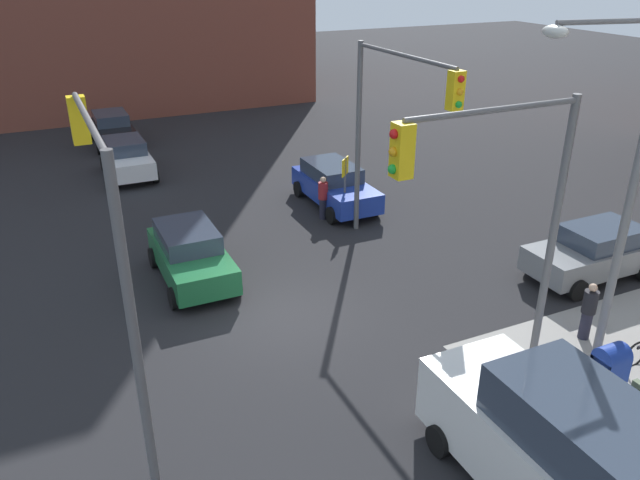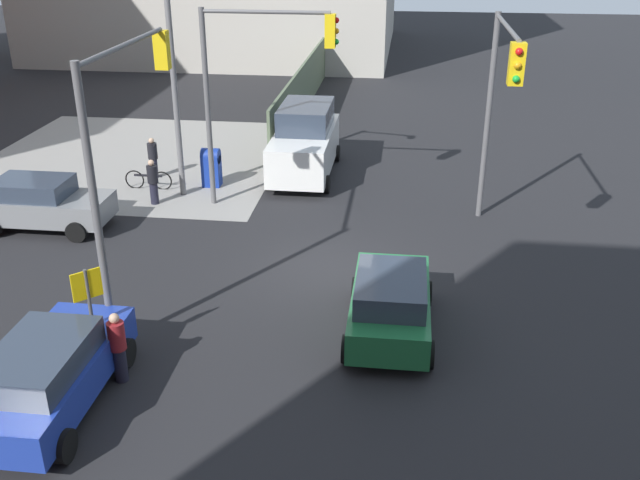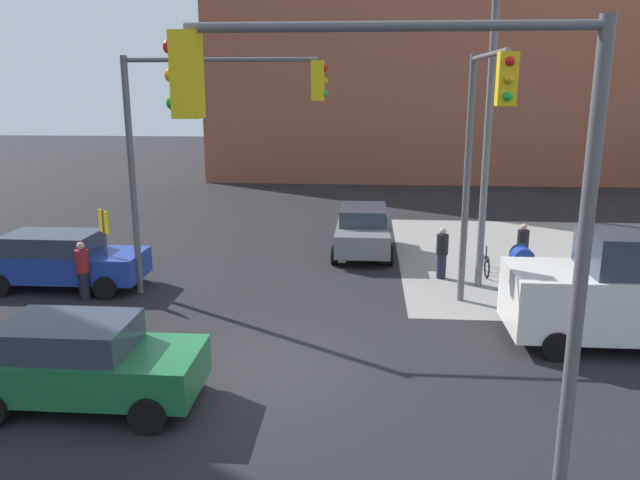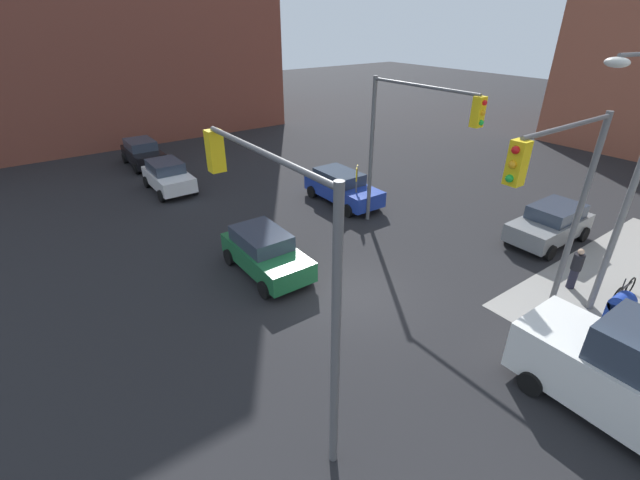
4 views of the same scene
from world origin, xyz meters
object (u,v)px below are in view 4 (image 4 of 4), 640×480
Objects in this scene: hatchback_gray at (551,223)px; pedestrian_crossing at (340,197)px; mailbox_blue at (618,313)px; traffic_signal_se_corner at (279,242)px; bicycle_at_crosswalk at (360,191)px; hatchback_blue at (342,187)px; coupe_white at (168,176)px; traffic_signal_nw_corner at (408,131)px; coupe_green at (265,252)px; bicycle_leaning_on_fence at (624,291)px; street_lamp_corner at (629,176)px; traffic_signal_ne_corner at (559,194)px; hatchback_black at (143,153)px; pedestrian_walking_north at (576,268)px.

pedestrian_crossing reaches higher than hatchback_gray.
hatchback_gray is (-4.42, 4.26, 0.08)m from mailbox_blue.
mailbox_blue is (3.63, 9.50, -3.84)m from traffic_signal_se_corner.
pedestrian_crossing is 0.93× the size of bicycle_at_crosswalk.
hatchback_blue and coupe_white have the same top height.
traffic_signal_nw_corner is at bearing 119.02° from traffic_signal_se_corner.
coupe_white is at bearing -179.35° from coupe_green.
bicycle_leaning_on_fence is 1.00× the size of bicycle_at_crosswalk.
traffic_signal_ne_corner is at bearing -103.71° from street_lamp_corner.
hatchback_blue is 13.98m from hatchback_black.
street_lamp_corner is 4.10m from mailbox_blue.
street_lamp_corner reaches higher than coupe_green.
traffic_signal_ne_corner is 1.59× the size of coupe_green.
hatchback_blue and coupe_green have the same top height.
pedestrian_crossing reaches higher than coupe_white.
pedestrian_walking_north is at bearing -153.54° from bicycle_leaning_on_fence.
pedestrian_crossing is at bearing -163.41° from bicycle_leaning_on_fence.
hatchback_black is at bearing -163.52° from street_lamp_corner.
pedestrian_walking_north is (6.63, 2.00, -3.81)m from traffic_signal_nw_corner.
bicycle_leaning_on_fence is at bearing 25.16° from coupe_white.
traffic_signal_ne_corner is at bearing 31.28° from coupe_green.
hatchback_black is 2.27× the size of bicycle_at_crosswalk.
hatchback_gray is 0.99× the size of coupe_green.
street_lamp_corner is at bearing -67.84° from pedestrian_walking_north.
mailbox_blue is (8.63, 0.50, -3.87)m from traffic_signal_nw_corner.
bicycle_at_crosswalk is (-11.93, 0.56, -4.35)m from street_lamp_corner.
traffic_signal_nw_corner is 7.40m from hatchback_gray.
traffic_signal_ne_corner reaches higher than pedestrian_crossing.
hatchback_black reaches higher than bicycle_at_crosswalk.
bicycle_at_crosswalk is (-12.40, -1.20, 0.00)m from bicycle_leaning_on_fence.
hatchback_gray is at bearing 27.38° from hatchback_blue.
pedestrian_walking_north is at bearing 2.60° from bicycle_at_crosswalk.
mailbox_blue is 12.06m from pedestrian_crossing.
traffic_signal_se_corner is at bearing -104.54° from bicycle_leaning_on_fence.
hatchback_blue is at bearing 169.85° from pedestrian_walking_north.
traffic_signal_se_corner is 4.55× the size of mailbox_blue.
traffic_signal_se_corner is 7.62m from traffic_signal_ne_corner.
coupe_green is at bearing -138.98° from street_lamp_corner.
coupe_green reaches higher than pedestrian_walking_north.
hatchback_blue is 1.45m from pedestrian_crossing.
pedestrian_crossing is at bearing -144.20° from hatchback_gray.
pedestrian_walking_north is (11.06, 1.71, -0.03)m from hatchback_blue.
pedestrian_walking_north is at bearing 16.79° from traffic_signal_nw_corner.
traffic_signal_se_corner reaches higher than hatchback_blue.
mailbox_blue is 2.50m from pedestrian_walking_north.
coupe_white is (-18.96, -7.37, -3.86)m from street_lamp_corner.
hatchback_blue is 2.75× the size of pedestrian_crossing.
pedestrian_crossing is (8.03, 5.73, 0.00)m from coupe_white.
pedestrian_crossing reaches higher than mailbox_blue.
bicycle_at_crosswalk is (-11.30, 3.13, -4.22)m from traffic_signal_ne_corner.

